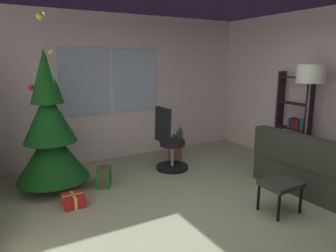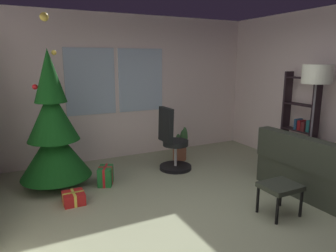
# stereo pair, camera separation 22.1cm
# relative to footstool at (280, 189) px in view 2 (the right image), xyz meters

# --- Properties ---
(ground_plane) EXTENTS (4.90, 5.84, 0.10)m
(ground_plane) POSITION_rel_footstool_xyz_m (-0.70, 0.20, -0.39)
(ground_plane) COLOR #9DA681
(wall_back_with_windows) EXTENTS (4.90, 0.12, 2.72)m
(wall_back_with_windows) POSITION_rel_footstool_xyz_m (-0.72, 3.17, 1.02)
(wall_back_with_windows) COLOR silver
(wall_back_with_windows) RESTS_ON ground_plane
(footstool) EXTENTS (0.45, 0.38, 0.40)m
(footstool) POSITION_rel_footstool_xyz_m (0.00, 0.00, 0.00)
(footstool) COLOR #2D3328
(footstool) RESTS_ON ground_plane
(holiday_tree) EXTENTS (1.03, 1.03, 2.52)m
(holiday_tree) POSITION_rel_footstool_xyz_m (-2.35, 2.15, 0.50)
(holiday_tree) COLOR #4C331E
(holiday_tree) RESTS_ON ground_plane
(gift_box_red) EXTENTS (0.28, 0.28, 0.16)m
(gift_box_red) POSITION_rel_footstool_xyz_m (-2.23, 1.44, -0.27)
(gift_box_red) COLOR red
(gift_box_red) RESTS_ON ground_plane
(gift_box_green) EXTENTS (0.31, 0.36, 0.29)m
(gift_box_green) POSITION_rel_footstool_xyz_m (-1.67, 1.89, -0.20)
(gift_box_green) COLOR #1E722D
(gift_box_green) RESTS_ON ground_plane
(office_chair) EXTENTS (0.56, 0.56, 1.11)m
(office_chair) POSITION_rel_footstool_xyz_m (-0.45, 2.01, 0.09)
(office_chair) COLOR black
(office_chair) RESTS_ON ground_plane
(bookshelf) EXTENTS (0.18, 0.64, 1.69)m
(bookshelf) POSITION_rel_footstool_xyz_m (1.54, 1.08, 0.40)
(bookshelf) COLOR black
(bookshelf) RESTS_ON ground_plane
(floor_lamp) EXTENTS (0.43, 0.43, 1.82)m
(floor_lamp) POSITION_rel_footstool_xyz_m (1.24, 0.61, 1.24)
(floor_lamp) COLOR slate
(floor_lamp) RESTS_ON ground_plane
(potted_plant) EXTENTS (0.42, 0.44, 0.63)m
(potted_plant) POSITION_rel_footstool_xyz_m (-0.05, 2.46, -0.08)
(potted_plant) COLOR brown
(potted_plant) RESTS_ON ground_plane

